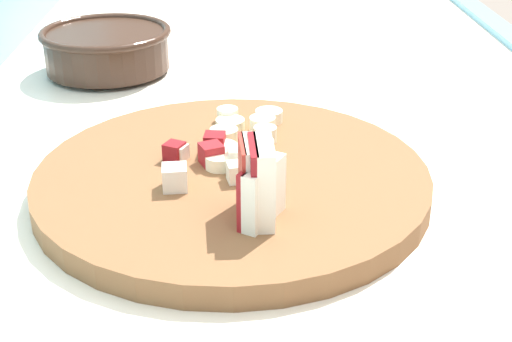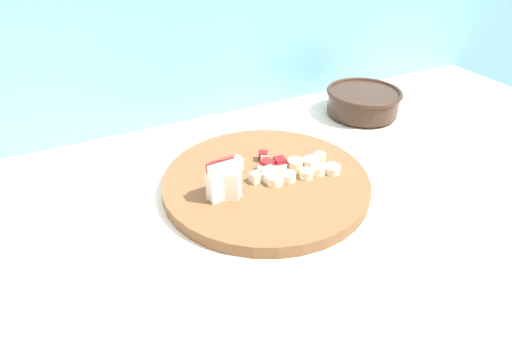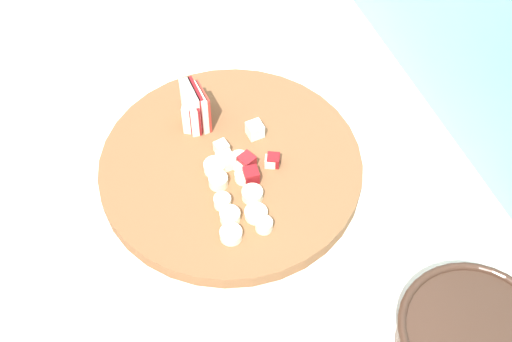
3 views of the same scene
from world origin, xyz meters
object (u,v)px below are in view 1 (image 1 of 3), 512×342
object	(u,v)px
apple_wedge_fan	(259,185)
ceramic_bowl	(107,48)
apple_dice_pile	(211,159)
cutting_board	(232,180)
banana_slice_rows	(245,137)

from	to	relation	value
apple_wedge_fan	ceramic_bowl	xyz separation A→B (m)	(0.43, 0.18, -0.02)
apple_wedge_fan	apple_dice_pile	bearing A→B (deg)	23.83
cutting_board	apple_dice_pile	bearing A→B (deg)	81.66
cutting_board	apple_wedge_fan	size ratio (longest dim) A/B	5.47
apple_wedge_fan	apple_dice_pile	xyz separation A→B (m)	(0.09, 0.04, -0.02)
banana_slice_rows	ceramic_bowl	world-z (taller)	ceramic_bowl
apple_wedge_fan	banana_slice_rows	world-z (taller)	apple_wedge_fan
cutting_board	apple_dice_pile	distance (m)	0.03
cutting_board	apple_wedge_fan	world-z (taller)	apple_wedge_fan
apple_wedge_fan	apple_dice_pile	world-z (taller)	apple_wedge_fan
cutting_board	apple_dice_pile	size ratio (longest dim) A/B	3.85
cutting_board	ceramic_bowl	bearing A→B (deg)	25.54
apple_dice_pile	banana_slice_rows	distance (m)	0.06
cutting_board	ceramic_bowl	world-z (taller)	ceramic_bowl
apple_dice_pile	ceramic_bowl	world-z (taller)	ceramic_bowl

